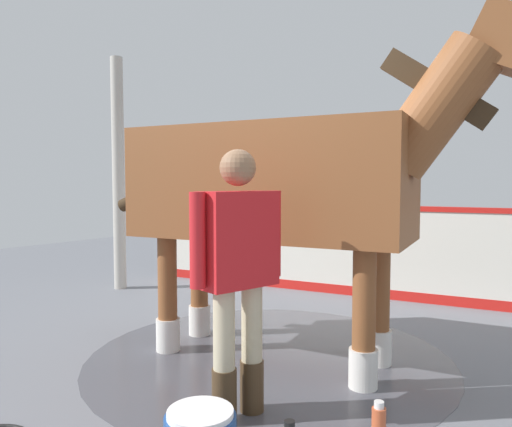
{
  "coord_description": "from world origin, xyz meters",
  "views": [
    {
      "loc": [
        3.37,
        2.56,
        1.43
      ],
      "look_at": [
        0.71,
        0.51,
        1.21
      ],
      "focal_mm": 34.0,
      "sensor_mm": 36.0,
      "label": 1
    }
  ],
  "objects": [
    {
      "name": "bottle_spray",
      "position": [
        0.89,
        1.51,
        0.1
      ],
      "size": [
        0.08,
        0.08,
        0.21
      ],
      "color": "#CC5933",
      "rests_on": "ground"
    },
    {
      "name": "horse",
      "position": [
        0.22,
        0.41,
        1.41
      ],
      "size": [
        1.29,
        3.56,
        2.57
      ],
      "rotation": [
        0.0,
        0.0,
        1.76
      ],
      "color": "brown",
      "rests_on": "ground"
    },
    {
      "name": "roof_post_far",
      "position": [
        -0.61,
        -2.81,
        1.53
      ],
      "size": [
        0.16,
        0.16,
        3.05
      ],
      "primitive_type": "cylinder",
      "color": "#B7B2A8",
      "rests_on": "ground"
    },
    {
      "name": "ground_plane",
      "position": [
        0.0,
        0.0,
        -0.01
      ],
      "size": [
        16.0,
        16.0,
        0.02
      ],
      "primitive_type": "cube",
      "color": "slate"
    },
    {
      "name": "handler",
      "position": [
        1.17,
        0.73,
        0.93
      ],
      "size": [
        0.64,
        0.32,
        1.62
      ],
      "rotation": [
        0.0,
        0.0,
        4.49
      ],
      "color": "#47331E",
      "rests_on": "ground"
    },
    {
      "name": "barrier_wall",
      "position": [
        -2.14,
        -0.18,
        0.53
      ],
      "size": [
        1.18,
        5.62,
        1.14
      ],
      "color": "silver",
      "rests_on": "ground"
    },
    {
      "name": "wet_patch",
      "position": [
        0.25,
        0.29,
        0.0
      ],
      "size": [
        2.94,
        2.94,
        0.0
      ],
      "primitive_type": "cylinder",
      "color": "#4C4C54",
      "rests_on": "ground"
    }
  ]
}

